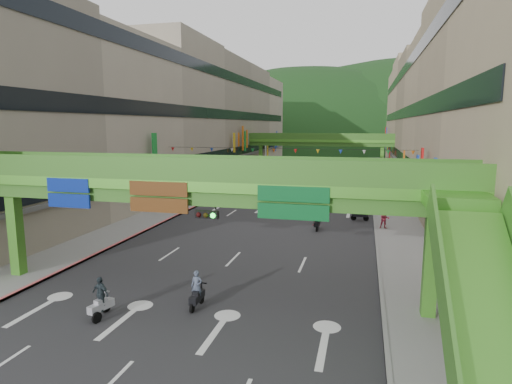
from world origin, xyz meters
name	(u,v)px	position (x,y,z in m)	size (l,w,h in m)	color
ground	(139,355)	(0.00, 0.00, 0.00)	(320.00, 320.00, 0.00)	black
road_slab	(308,183)	(0.00, 50.00, 0.01)	(18.00, 140.00, 0.02)	#28282B
sidewalk_left	(238,180)	(-11.00, 50.00, 0.07)	(4.00, 140.00, 0.15)	gray
sidewalk_right	(385,185)	(11.00, 50.00, 0.07)	(4.00, 140.00, 0.15)	gray
curb_left	(250,180)	(-9.10, 50.00, 0.09)	(0.20, 140.00, 0.18)	#CC5959
curb_right	(371,184)	(9.10, 50.00, 0.09)	(0.20, 140.00, 0.18)	gray
building_row_left	(189,119)	(-18.93, 50.00, 9.46)	(12.80, 95.00, 19.00)	#9E937F
building_row_right	(449,119)	(18.93, 50.00, 9.46)	(12.80, 95.00, 19.00)	gray
overpass_near	(210,197)	(0.93, 5.38, 5.21)	(28.00, 12.27, 7.10)	#4C9E2D
overpass_far	(319,143)	(0.00, 65.00, 5.40)	(28.00, 2.20, 7.10)	#4C9E2D
hill_left	(306,146)	(-15.00, 160.00, 0.00)	(168.00, 140.00, 112.00)	#1C4419
hill_right	(406,145)	(25.00, 180.00, 0.00)	(208.00, 176.00, 128.00)	#1C4419
bunting_string	(285,151)	(0.00, 30.00, 5.96)	(26.00, 0.36, 0.47)	black
scooter_rider_near	(197,291)	(0.54, 4.46, 0.83)	(0.57, 1.60, 1.84)	black
scooter_rider_mid	(317,217)	(4.42, 21.11, 1.09)	(0.89, 1.60, 2.11)	black
scooter_rider_left	(101,298)	(-3.25, 2.43, 0.95)	(0.99, 1.58, 1.92)	#A1A0A9
scooter_rider_far	(284,178)	(-3.24, 47.63, 0.95)	(0.79, 1.60, 1.90)	maroon
parked_scooter_row	(360,206)	(7.80, 30.00, 0.52)	(1.60, 9.35, 1.08)	black
car_silver	(301,173)	(-2.08, 56.08, 0.72)	(1.52, 4.36, 1.44)	#949399
car_yellow	(337,164)	(2.69, 74.09, 0.75)	(1.76, 4.38, 1.49)	#CBBC08
pedestrian_red	(384,221)	(9.80, 22.50, 0.80)	(0.78, 0.61, 1.61)	#C43450
pedestrian_dark	(403,198)	(12.20, 34.70, 0.81)	(0.95, 0.40, 1.62)	black
pedestrian_blue	(399,191)	(12.20, 40.00, 0.79)	(0.74, 0.47, 1.58)	#2A3652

